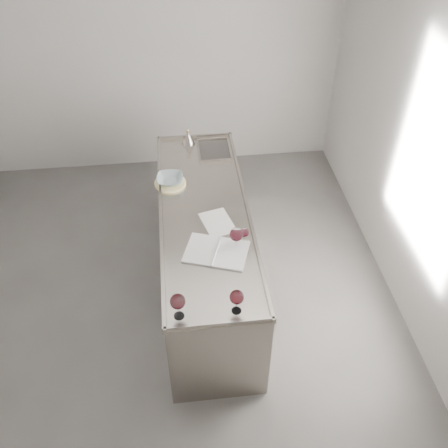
{
  "coord_description": "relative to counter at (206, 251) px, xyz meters",
  "views": [
    {
      "loc": [
        0.29,
        -2.93,
        3.67
      ],
      "look_at": [
        0.64,
        0.04,
        1.02
      ],
      "focal_mm": 40.0,
      "sensor_mm": 36.0,
      "label": 1
    }
  ],
  "objects": [
    {
      "name": "room_shell",
      "position": [
        -0.5,
        -0.3,
        0.93
      ],
      "size": [
        4.54,
        5.04,
        2.84
      ],
      "color": "#514E4C",
      "rests_on": "ground"
    },
    {
      "name": "notebook",
      "position": [
        0.05,
        -0.5,
        0.47
      ],
      "size": [
        0.56,
        0.47,
        0.02
      ],
      "rotation": [
        0.0,
        0.0,
        -0.33
      ],
      "color": "white",
      "rests_on": "counter"
    },
    {
      "name": "ceramic_bowl",
      "position": [
        -0.28,
        0.43,
        0.52
      ],
      "size": [
        0.26,
        0.26,
        0.06
      ],
      "primitive_type": "imported",
      "rotation": [
        0.0,
        0.0,
        -0.08
      ],
      "color": "#8CA0A3",
      "rests_on": "trivet"
    },
    {
      "name": "wine_glass_right",
      "position": [
        0.21,
        -0.48,
        0.62
      ],
      "size": [
        0.11,
        0.11,
        0.21
      ],
      "rotation": [
        0.0,
        0.0,
        -0.05
      ],
      "color": "white",
      "rests_on": "counter"
    },
    {
      "name": "counter",
      "position": [
        0.0,
        0.0,
        0.0
      ],
      "size": [
        0.77,
        2.42,
        0.97
      ],
      "color": "gray",
      "rests_on": "ground"
    },
    {
      "name": "wine_glass_middle",
      "position": [
        0.13,
        -1.08,
        0.61
      ],
      "size": [
        0.1,
        0.1,
        0.19
      ],
      "rotation": [
        0.0,
        0.0,
        0.3
      ],
      "color": "white",
      "rests_on": "counter"
    },
    {
      "name": "wine_funnel",
      "position": [
        -0.07,
        1.08,
        0.53
      ],
      "size": [
        0.13,
        0.13,
        0.19
      ],
      "rotation": [
        0.0,
        0.0,
        -0.43
      ],
      "color": "#A0988E",
      "rests_on": "counter"
    },
    {
      "name": "loose_paper_top",
      "position": [
        0.1,
        -0.15,
        0.47
      ],
      "size": [
        0.31,
        0.38,
        0.0
      ],
      "primitive_type": "cube",
      "rotation": [
        0.0,
        0.0,
        0.26
      ],
      "color": "silver",
      "rests_on": "counter"
    },
    {
      "name": "wine_glass_left",
      "position": [
        -0.27,
        -1.08,
        0.61
      ],
      "size": [
        0.11,
        0.11,
        0.21
      ],
      "rotation": [
        0.0,
        0.0,
        0.18
      ],
      "color": "white",
      "rests_on": "counter"
    },
    {
      "name": "trivet",
      "position": [
        -0.28,
        0.43,
        0.48
      ],
      "size": [
        0.3,
        0.3,
        0.02
      ],
      "primitive_type": "cylinder",
      "rotation": [
        0.0,
        0.0,
        -0.04
      ],
      "color": "beige",
      "rests_on": "counter"
    },
    {
      "name": "wine_glass_small",
      "position": [
        0.27,
        -0.42,
        0.58
      ],
      "size": [
        0.08,
        0.08,
        0.16
      ],
      "rotation": [
        0.0,
        0.0,
        -0.29
      ],
      "color": "white",
      "rests_on": "counter"
    }
  ]
}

